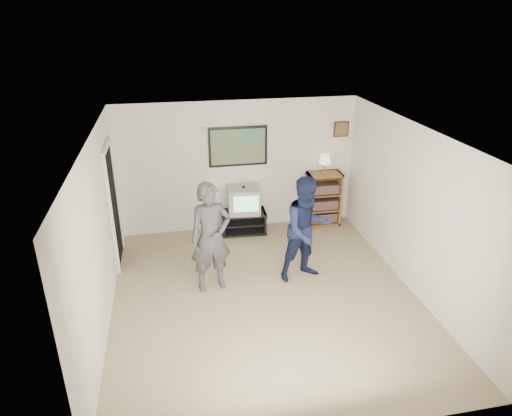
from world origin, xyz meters
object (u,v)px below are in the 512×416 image
object	(u,v)px
person_short	(307,229)
bookshelf	(323,199)
person_tall	(211,237)
media_stand	(244,222)
crt_television	(244,200)

from	to	relation	value
person_short	bookshelf	bearing A→B (deg)	51.05
person_tall	person_short	world-z (taller)	person_tall
bookshelf	person_tall	world-z (taller)	person_tall
media_stand	crt_television	bearing A→B (deg)	3.12
person_tall	person_short	bearing A→B (deg)	-9.83
media_stand	person_tall	size ratio (longest dim) A/B	0.51
media_stand	person_short	distance (m)	2.01
bookshelf	person_short	distance (m)	2.06
person_short	person_tall	bearing A→B (deg)	167.52
media_stand	person_short	size ratio (longest dim) A/B	0.51
crt_television	person_short	bearing A→B (deg)	-63.70
person_tall	bookshelf	bearing A→B (deg)	27.34
person_tall	media_stand	bearing A→B (deg)	55.95
media_stand	person_short	xyz separation A→B (m)	(0.70, -1.78, 0.64)
crt_television	person_tall	distance (m)	1.96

